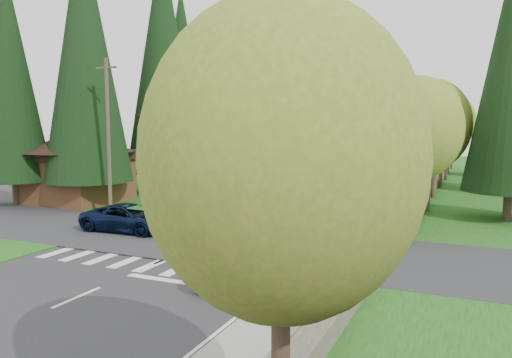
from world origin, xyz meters
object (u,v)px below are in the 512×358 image
Objects in this scene: parked_car_b at (382,192)px; parked_car_d at (408,172)px; parked_car_a at (370,200)px; parked_car_c at (381,180)px; parked_car_e at (410,167)px; sedan_champagne at (240,260)px; suv_navy at (130,218)px.

parked_car_b is 16.01m from parked_car_d.
parked_car_c reaches higher than parked_car_a.
parked_car_d is at bearing 87.49° from parked_car_a.
sedan_champagne is at bearing -95.78° from parked_car_e.
parked_car_c is at bearing -21.84° from suv_navy.
suv_navy is 26.27m from parked_car_c.
parked_car_a is 0.95× the size of parked_car_b.
parked_car_b is at bearing -93.15° from parked_car_e.
parked_car_a is 29.13m from parked_car_e.
suv_navy reaches higher than parked_car_b.
suv_navy is at bearing -107.25° from parked_car_c.
parked_car_d reaches higher than parked_car_b.
parked_car_a is 12.38m from parked_car_c.
parked_car_e is at bearing 89.05° from parked_car_a.
parked_car_c is (0.02, 29.80, -0.02)m from sedan_champagne.
parked_car_c is at bearing 93.99° from parked_car_a.
parked_car_b is at bearing -84.40° from parked_car_d.
parked_car_b is (1.42, 22.24, -0.12)m from sedan_champagne.
sedan_champagne is 10.47m from suv_navy.
parked_car_c is (-1.40, 12.30, 0.02)m from parked_car_a.
sedan_champagne is 38.27m from parked_car_d.
parked_car_d is at bearing -89.62° from parked_car_e.
suv_navy is at bearing -132.99° from parked_car_a.
parked_car_d is (1.42, 38.24, 0.06)m from sedan_champagne.
parked_car_e is at bearing 100.98° from parked_car_d.
parked_car_b is 0.91× the size of parked_car_d.
parked_car_d reaches higher than sedan_champagne.
sedan_champagne is at bearing -97.14° from parked_car_a.
suv_navy is 1.29× the size of parked_car_a.
parked_car_b is 7.69m from parked_car_c.
parked_car_e is (-0.79, 8.37, -0.17)m from parked_car_d.
parked_car_d reaches higher than parked_car_a.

